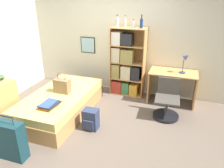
{
  "coord_description": "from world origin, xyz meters",
  "views": [
    {
      "loc": [
        1.55,
        -3.46,
        2.45
      ],
      "look_at": [
        0.3,
        0.21,
        0.75
      ],
      "focal_mm": 35.0,
      "sensor_mm": 36.0,
      "label": 1
    }
  ],
  "objects_px": {
    "bottle_clear": "(133,24)",
    "desk_lamp": "(185,60)",
    "desk_chair": "(167,106)",
    "suitcase": "(10,140)",
    "bottle_blue": "(141,23)",
    "bottle_brown": "(125,22)",
    "handbag": "(62,86)",
    "book_stack_on_bed": "(49,105)",
    "desk": "(172,82)",
    "waste_bin": "(166,97)",
    "backpack": "(91,119)",
    "bookcase": "(125,65)",
    "bed": "(61,103)",
    "bottle_green": "(117,22)"
  },
  "relations": [
    {
      "from": "desk_chair",
      "to": "waste_bin",
      "type": "bearing_deg",
      "value": 95.95
    },
    {
      "from": "suitcase",
      "to": "handbag",
      "type": "bearing_deg",
      "value": 87.69
    },
    {
      "from": "suitcase",
      "to": "bottle_green",
      "type": "height_order",
      "value": "bottle_green"
    },
    {
      "from": "bottle_clear",
      "to": "desk_chair",
      "type": "relative_size",
      "value": 0.24
    },
    {
      "from": "bottle_green",
      "to": "backpack",
      "type": "bearing_deg",
      "value": -89.39
    },
    {
      "from": "desk",
      "to": "handbag",
      "type": "bearing_deg",
      "value": -150.39
    },
    {
      "from": "suitcase",
      "to": "book_stack_on_bed",
      "type": "bearing_deg",
      "value": 80.6
    },
    {
      "from": "bottle_brown",
      "to": "bookcase",
      "type": "bearing_deg",
      "value": -53.03
    },
    {
      "from": "desk_chair",
      "to": "bottle_clear",
      "type": "bearing_deg",
      "value": 140.76
    },
    {
      "from": "bottle_blue",
      "to": "backpack",
      "type": "bearing_deg",
      "value": -107.37
    },
    {
      "from": "book_stack_on_bed",
      "to": "bottle_brown",
      "type": "bearing_deg",
      "value": 66.99
    },
    {
      "from": "suitcase",
      "to": "desk_chair",
      "type": "xyz_separation_m",
      "value": [
        2.14,
        2.01,
        -0.08
      ]
    },
    {
      "from": "handbag",
      "to": "suitcase",
      "type": "bearing_deg",
      "value": -92.31
    },
    {
      "from": "desk_lamp",
      "to": "suitcase",
      "type": "bearing_deg",
      "value": -131.62
    },
    {
      "from": "desk_chair",
      "to": "bottle_brown",
      "type": "bearing_deg",
      "value": 144.1
    },
    {
      "from": "bookcase",
      "to": "desk_chair",
      "type": "bearing_deg",
      "value": -35.0
    },
    {
      "from": "bottle_blue",
      "to": "waste_bin",
      "type": "height_order",
      "value": "bottle_blue"
    },
    {
      "from": "bottle_brown",
      "to": "waste_bin",
      "type": "xyz_separation_m",
      "value": [
        1.09,
        -0.22,
        -1.62
      ]
    },
    {
      "from": "suitcase",
      "to": "desk_chair",
      "type": "distance_m",
      "value": 2.94
    },
    {
      "from": "bottle_green",
      "to": "backpack",
      "type": "xyz_separation_m",
      "value": [
        0.02,
        -1.64,
        -1.55
      ]
    },
    {
      "from": "bed",
      "to": "desk_chair",
      "type": "bearing_deg",
      "value": 15.55
    },
    {
      "from": "handbag",
      "to": "bottle_clear",
      "type": "relative_size",
      "value": 2.4
    },
    {
      "from": "book_stack_on_bed",
      "to": "desk",
      "type": "distance_m",
      "value": 2.73
    },
    {
      "from": "suitcase",
      "to": "bottle_brown",
      "type": "bearing_deg",
      "value": 70.9
    },
    {
      "from": "suitcase",
      "to": "bottle_blue",
      "type": "distance_m",
      "value": 3.42
    },
    {
      "from": "waste_bin",
      "to": "backpack",
      "type": "bearing_deg",
      "value": -128.96
    },
    {
      "from": "suitcase",
      "to": "bed",
      "type": "bearing_deg",
      "value": 89.29
    },
    {
      "from": "bottle_brown",
      "to": "book_stack_on_bed",
      "type": "bearing_deg",
      "value": -113.01
    },
    {
      "from": "desk_lamp",
      "to": "backpack",
      "type": "height_order",
      "value": "desk_lamp"
    },
    {
      "from": "handbag",
      "to": "bottle_clear",
      "type": "height_order",
      "value": "bottle_clear"
    },
    {
      "from": "book_stack_on_bed",
      "to": "suitcase",
      "type": "distance_m",
      "value": 0.9
    },
    {
      "from": "waste_bin",
      "to": "bookcase",
      "type": "bearing_deg",
      "value": 171.0
    },
    {
      "from": "bookcase",
      "to": "backpack",
      "type": "xyz_separation_m",
      "value": [
        -0.18,
        -1.69,
        -0.55
      ]
    },
    {
      "from": "bottle_brown",
      "to": "desk_chair",
      "type": "xyz_separation_m",
      "value": [
        1.16,
        -0.84,
        -1.5
      ]
    },
    {
      "from": "bed",
      "to": "handbag",
      "type": "bearing_deg",
      "value": 54.69
    },
    {
      "from": "bed",
      "to": "desk_lamp",
      "type": "relative_size",
      "value": 4.58
    },
    {
      "from": "suitcase",
      "to": "desk",
      "type": "xyz_separation_m",
      "value": [
        2.18,
        2.68,
        0.19
      ]
    },
    {
      "from": "suitcase",
      "to": "desk_chair",
      "type": "height_order",
      "value": "desk_chair"
    },
    {
      "from": "bottle_green",
      "to": "desk",
      "type": "relative_size",
      "value": 0.26
    },
    {
      "from": "desk",
      "to": "desk_chair",
      "type": "height_order",
      "value": "desk_chair"
    },
    {
      "from": "bottle_brown",
      "to": "bottle_clear",
      "type": "relative_size",
      "value": 1.38
    },
    {
      "from": "waste_bin",
      "to": "bottle_brown",
      "type": "bearing_deg",
      "value": 168.4
    },
    {
      "from": "handbag",
      "to": "desk",
      "type": "height_order",
      "value": "handbag"
    },
    {
      "from": "bottle_clear",
      "to": "desk_lamp",
      "type": "distance_m",
      "value": 1.37
    },
    {
      "from": "suitcase",
      "to": "waste_bin",
      "type": "relative_size",
      "value": 2.85
    },
    {
      "from": "bottle_green",
      "to": "desk",
      "type": "height_order",
      "value": "bottle_green"
    },
    {
      "from": "bottle_green",
      "to": "bottle_blue",
      "type": "height_order",
      "value": "bottle_blue"
    },
    {
      "from": "desk_lamp",
      "to": "handbag",
      "type": "bearing_deg",
      "value": -152.57
    },
    {
      "from": "bookcase",
      "to": "desk_chair",
      "type": "height_order",
      "value": "bookcase"
    },
    {
      "from": "bottle_brown",
      "to": "handbag",
      "type": "bearing_deg",
      "value": -124.09
    }
  ]
}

